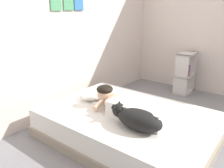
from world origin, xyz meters
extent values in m
plane|color=gray|center=(0.00, 0.00, 0.00)|extent=(12.24, 12.24, 0.00)
cube|color=silver|center=(0.00, 1.40, 1.25)|extent=(4.12, 0.10, 2.50)
cube|color=#4C9966|center=(-0.21, 1.34, 1.55)|extent=(0.17, 0.02, 0.17)
cube|color=#4C9966|center=(0.01, 1.34, 1.55)|extent=(0.17, 0.02, 0.17)
cube|color=#3372B2|center=(0.20, 1.34, 1.56)|extent=(0.17, 0.02, 0.17)
cube|color=beige|center=(2.11, 0.17, 1.25)|extent=(0.10, 5.69, 2.50)
cube|color=gray|center=(-0.21, 0.19, 0.06)|extent=(1.38, 1.95, 0.12)
cube|color=white|center=(-0.21, 0.19, 0.23)|extent=(1.34, 1.89, 0.23)
ellipsoid|color=white|center=(-0.07, 0.75, 0.40)|extent=(0.52, 0.32, 0.11)
cube|color=white|center=(-0.25, -0.02, 0.44)|extent=(0.42, 0.64, 0.18)
ellipsoid|color=#D8AD8E|center=(-0.25, 0.32, 0.46)|extent=(0.32, 0.20, 0.16)
sphere|color=#D8AD8E|center=(-0.25, 0.48, 0.50)|extent=(0.19, 0.19, 0.19)
ellipsoid|color=black|center=(-0.25, 0.48, 0.57)|extent=(0.20, 0.20, 0.10)
cylinder|color=#D8AD8E|center=(-0.35, 0.46, 0.43)|extent=(0.23, 0.07, 0.14)
cylinder|color=#D8AD8E|center=(-0.15, 0.46, 0.43)|extent=(0.23, 0.07, 0.14)
ellipsoid|color=black|center=(-0.47, -0.14, 0.45)|extent=(0.26, 0.48, 0.20)
sphere|color=black|center=(-0.45, 0.12, 0.47)|extent=(0.15, 0.15, 0.15)
cone|color=black|center=(-0.52, 0.14, 0.54)|extent=(0.05, 0.05, 0.05)
cone|color=black|center=(-0.42, 0.14, 0.54)|extent=(0.05, 0.05, 0.05)
cylinder|color=teal|center=(-0.13, 0.54, 0.38)|extent=(0.09, 0.09, 0.07)
torus|color=teal|center=(-0.07, 0.54, 0.38)|extent=(0.05, 0.01, 0.05)
cube|color=black|center=(-0.36, -0.13, 0.35)|extent=(0.07, 0.14, 0.01)
cube|color=silver|center=(1.55, 0.24, 0.38)|extent=(0.03, 0.24, 0.75)
cube|color=silver|center=(1.97, 0.24, 0.38)|extent=(0.03, 0.24, 0.75)
cube|color=silver|center=(1.76, 0.24, 0.01)|extent=(0.45, 0.24, 0.03)
cube|color=silver|center=(1.76, 0.24, 0.34)|extent=(0.45, 0.24, 0.03)
cube|color=silver|center=(1.76, 0.24, 0.73)|extent=(0.45, 0.24, 0.03)
cube|color=#3F8C59|center=(1.58, 0.24, 0.43)|extent=(0.04, 0.17, 0.16)
cube|color=#3F8C59|center=(1.62, 0.24, 0.44)|extent=(0.02, 0.14, 0.18)
cube|color=#B23833|center=(1.65, 0.24, 0.46)|extent=(0.02, 0.18, 0.21)
cube|color=#B23833|center=(1.69, 0.24, 0.43)|extent=(0.03, 0.18, 0.15)
cube|color=#3866A5|center=(1.73, 0.24, 0.43)|extent=(0.03, 0.17, 0.15)
cube|color=#724C8C|center=(1.77, 0.24, 0.44)|extent=(0.02, 0.15, 0.18)
camera|label=1|loc=(-2.16, -1.12, 1.44)|focal=35.51mm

